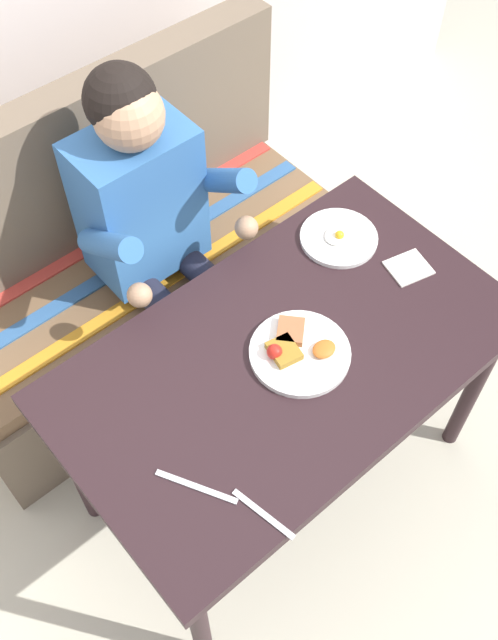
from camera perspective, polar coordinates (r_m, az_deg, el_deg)
The scene contains 9 objects.
ground_plane at distance 2.50m, azimuth 2.28°, elevation -11.81°, with size 8.00×8.00×0.00m, color beige.
table at distance 1.93m, azimuth 2.91°, elevation -4.00°, with size 1.20×0.70×0.73m.
couch at distance 2.55m, azimuth -9.01°, elevation 3.41°, with size 1.44×0.56×1.00m.
person at distance 2.15m, azimuth -7.42°, elevation 7.78°, with size 0.45×0.61×1.21m.
plate_breakfast at distance 1.85m, azimuth 3.85°, elevation -2.43°, with size 0.26×0.26×0.05m.
plate_eggs at distance 2.10m, azimuth 7.06°, elevation 6.44°, with size 0.22×0.22×0.04m.
napkin at distance 2.07m, azimuth 12.40°, elevation 4.03°, with size 0.11×0.10×0.01m, color silver.
fork at distance 1.66m, azimuth 1.13°, elevation -14.97°, with size 0.01×0.17×0.01m, color silver.
knife at distance 1.69m, azimuth -4.15°, elevation -12.91°, with size 0.01×0.20×0.01m, color silver.
Camera 1 is at (-0.73, -0.70, 2.29)m, focal length 40.83 mm.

